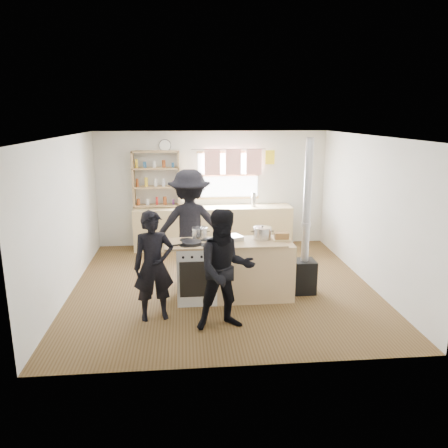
{
  "coord_description": "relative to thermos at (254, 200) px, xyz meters",
  "views": [
    {
      "loc": [
        -0.61,
        -6.97,
        2.82
      ],
      "look_at": [
        0.02,
        -0.1,
        1.1
      ],
      "focal_mm": 35.0,
      "sensor_mm": 36.0,
      "label": 1
    }
  ],
  "objects": [
    {
      "name": "person_far",
      "position": [
        -1.41,
        -1.82,
        -0.08
      ],
      "size": [
        1.25,
        0.72,
        1.94
      ],
      "primitive_type": "imported",
      "rotation": [
        0.0,
        0.0,
        3.14
      ],
      "color": "black",
      "rests_on": "ground"
    },
    {
      "name": "skillet_greens",
      "position": [
        -1.4,
        -2.87,
        -0.09
      ],
      "size": [
        0.38,
        0.38,
        0.05
      ],
      "color": "black",
      "rests_on": "cooking_island"
    },
    {
      "name": "back_counter",
      "position": [
        -0.88,
        0.0,
        -0.6
      ],
      "size": [
        3.4,
        0.55,
        0.9
      ],
      "primitive_type": "cube",
      "color": "tan",
      "rests_on": "ground"
    },
    {
      "name": "stockpot_stove",
      "position": [
        -1.26,
        -2.55,
        -0.03
      ],
      "size": [
        0.25,
        0.25,
        0.2
      ],
      "color": "#B9B9BC",
      "rests_on": "cooking_island"
    },
    {
      "name": "cooking_island",
      "position": [
        -0.73,
        -2.77,
        -0.58
      ],
      "size": [
        1.97,
        0.64,
        0.93
      ],
      "color": "white",
      "rests_on": "ground"
    },
    {
      "name": "person_near_left",
      "position": [
        -1.94,
        -3.38,
        -0.26
      ],
      "size": [
        0.63,
        0.48,
        1.57
      ],
      "primitive_type": "imported",
      "rotation": [
        0.0,
        0.0,
        0.2
      ],
      "color": "black",
      "rests_on": "ground"
    },
    {
      "name": "thermos",
      "position": [
        0.0,
        0.0,
        0.0
      ],
      "size": [
        0.1,
        0.1,
        0.29
      ],
      "primitive_type": "cylinder",
      "color": "silver",
      "rests_on": "back_counter"
    },
    {
      "name": "stockpot_counter",
      "position": [
        -0.29,
        -2.68,
        -0.02
      ],
      "size": [
        0.29,
        0.29,
        0.22
      ],
      "color": "#BABABD",
      "rests_on": "cooking_island"
    },
    {
      "name": "roast_tray",
      "position": [
        -0.8,
        -2.7,
        -0.08
      ],
      "size": [
        0.42,
        0.38,
        0.07
      ],
      "color": "silver",
      "rests_on": "cooking_island"
    },
    {
      "name": "flue_heater",
      "position": [
        0.42,
        -2.64,
        -0.4
      ],
      "size": [
        0.35,
        0.35,
        2.5
      ],
      "color": "black",
      "rests_on": "ground"
    },
    {
      "name": "ground",
      "position": [
        -0.88,
        -2.22,
        -1.05
      ],
      "size": [
        5.0,
        5.0,
        0.01
      ],
      "primitive_type": "cube",
      "color": "brown",
      "rests_on": "ground"
    },
    {
      "name": "shelving_unit",
      "position": [
        -2.08,
        0.12,
        0.47
      ],
      "size": [
        1.0,
        0.28,
        1.2
      ],
      "color": "tan",
      "rests_on": "back_counter"
    },
    {
      "name": "person_near_right",
      "position": [
        -0.97,
        -3.75,
        -0.22
      ],
      "size": [
        0.88,
        0.73,
        1.65
      ],
      "primitive_type": "imported",
      "rotation": [
        0.0,
        0.0,
        0.14
      ],
      "color": "black",
      "rests_on": "ground"
    },
    {
      "name": "bread_board",
      "position": [
        0.0,
        -2.76,
        -0.06
      ],
      "size": [
        0.29,
        0.21,
        0.12
      ],
      "color": "tan",
      "rests_on": "cooking_island"
    }
  ]
}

